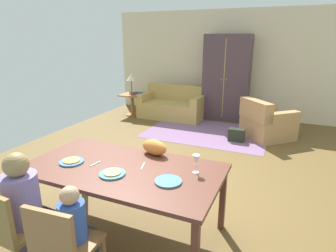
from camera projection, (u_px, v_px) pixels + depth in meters
ground_plane at (183, 164)px, 4.74m from camera, size 6.41×6.70×0.02m
back_wall at (231, 64)px, 7.31m from camera, size 6.41×0.10×2.70m
dining_table at (123, 173)px, 2.88m from camera, size 2.00×1.06×0.76m
plate_near_man at (72, 162)px, 2.96m from camera, size 0.25×0.25×0.02m
pizza_near_man at (72, 160)px, 2.96m from camera, size 0.17×0.17×0.01m
plate_near_child at (112, 174)px, 2.70m from camera, size 0.25×0.25×0.02m
pizza_near_child at (112, 172)px, 2.70m from camera, size 0.17×0.17×0.01m
plate_near_woman at (168, 181)px, 2.56m from camera, size 0.25×0.25×0.02m
wine_glass at (196, 160)px, 2.70m from camera, size 0.07×0.07×0.19m
fork at (95, 164)px, 2.93m from camera, size 0.04×0.15×0.01m
knife at (143, 166)px, 2.88m from camera, size 0.06×0.17×0.01m
dining_chair_man at (11, 227)px, 2.38m from camera, size 0.44×0.44×0.87m
person_man at (28, 214)px, 2.52m from camera, size 0.30×0.41×1.11m
dining_chair_child at (62, 246)px, 2.16m from camera, size 0.45×0.45×0.87m
person_child at (77, 238)px, 2.33m from camera, size 0.22×0.30×0.92m
cat at (154, 147)px, 3.15m from camera, size 0.35×0.23×0.17m
area_rug at (207, 132)px, 6.28m from camera, size 2.60×1.80×0.01m
couch at (172, 106)px, 7.40m from camera, size 1.64×0.86×0.82m
armchair at (266, 123)px, 5.87m from camera, size 1.21×1.21×0.82m
armoire at (227, 78)px, 7.06m from camera, size 1.10×0.59×2.10m
side_table at (132, 102)px, 7.56m from camera, size 0.56×0.56×0.58m
table_lamp at (131, 78)px, 7.37m from camera, size 0.26×0.26×0.54m
book_lower at (138, 94)px, 7.47m from camera, size 0.22×0.16×0.03m
book_upper at (138, 93)px, 7.47m from camera, size 0.22×0.16×0.03m
handbag at (236, 135)px, 5.71m from camera, size 0.32×0.16×0.26m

